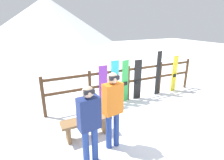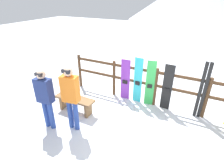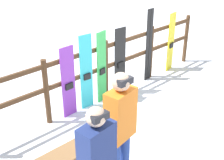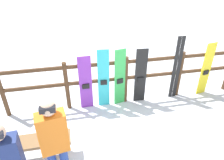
{
  "view_description": "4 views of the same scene",
  "coord_description": "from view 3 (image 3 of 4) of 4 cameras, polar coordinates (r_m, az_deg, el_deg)",
  "views": [
    {
      "loc": [
        -3.05,
        -3.18,
        2.7
      ],
      "look_at": [
        -0.98,
        1.13,
        1.1
      ],
      "focal_mm": 28.0,
      "sensor_mm": 36.0,
      "label": 1
    },
    {
      "loc": [
        0.92,
        -3.0,
        3.21
      ],
      "look_at": [
        -1.01,
        0.85,
        1.09
      ],
      "focal_mm": 28.0,
      "sensor_mm": 36.0,
      "label": 2
    },
    {
      "loc": [
        -3.92,
        -2.49,
        3.26
      ],
      "look_at": [
        -0.74,
        0.86,
        0.99
      ],
      "focal_mm": 50.0,
      "sensor_mm": 36.0,
      "label": 3
    },
    {
      "loc": [
        -1.21,
        -2.55,
        3.45
      ],
      "look_at": [
        -0.49,
        1.08,
        1.15
      ],
      "focal_mm": 35.0,
      "sensor_mm": 36.0,
      "label": 4
    }
  ],
  "objects": [
    {
      "name": "ski_pair_black",
      "position": [
        7.14,
        6.76,
        6.25
      ],
      "size": [
        0.19,
        0.02,
        1.69
      ],
      "color": "black",
      "rests_on": "ground"
    },
    {
      "name": "ground_plane",
      "position": [
        5.67,
        11.67,
        -9.5
      ],
      "size": [
        40.0,
        40.0,
        0.0
      ],
      "primitive_type": "plane",
      "color": "white"
    },
    {
      "name": "fence",
      "position": [
        6.35,
        -1.16,
        2.88
      ],
      "size": [
        5.79,
        0.1,
        1.25
      ],
      "color": "#4C331E",
      "rests_on": "ground"
    },
    {
      "name": "snowboard_cyan",
      "position": [
        5.98,
        -4.72,
        1.32
      ],
      "size": [
        0.27,
        0.07,
        1.51
      ],
      "color": "#2DBFCC",
      "rests_on": "ground"
    },
    {
      "name": "snowboard_black_stripe",
      "position": [
        6.54,
        1.48,
        3.39
      ],
      "size": [
        0.29,
        0.07,
        1.45
      ],
      "color": "black",
      "rests_on": "ground"
    },
    {
      "name": "snowboard_purple",
      "position": [
        5.77,
        -7.98,
        -0.47
      ],
      "size": [
        0.3,
        0.06,
        1.39
      ],
      "color": "purple",
      "rests_on": "ground"
    },
    {
      "name": "snowboard_green",
      "position": [
        6.21,
        -1.9,
        2.26
      ],
      "size": [
        0.27,
        0.09,
        1.48
      ],
      "color": "green",
      "rests_on": "ground"
    },
    {
      "name": "bench",
      "position": [
        4.52,
        -7.96,
        -14.15
      ],
      "size": [
        1.21,
        0.36,
        0.48
      ],
      "color": "brown",
      "rests_on": "ground"
    },
    {
      "name": "person_orange",
      "position": [
        3.94,
        1.55,
        -8.21
      ],
      "size": [
        0.44,
        0.29,
        1.75
      ],
      "color": "navy",
      "rests_on": "ground"
    },
    {
      "name": "snowboard_yellow",
      "position": [
        7.8,
        10.72,
        6.78
      ],
      "size": [
        0.29,
        0.09,
        1.45
      ],
      "color": "yellow",
      "rests_on": "ground"
    }
  ]
}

